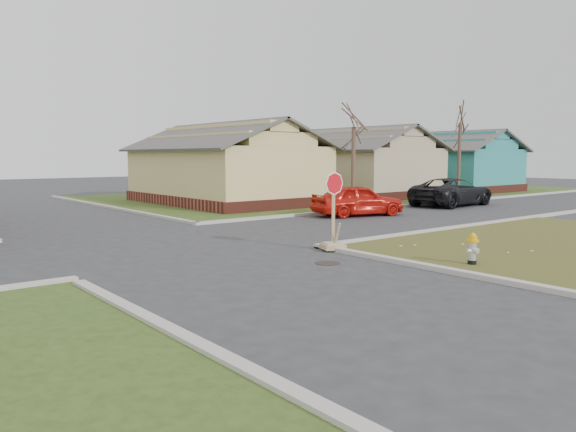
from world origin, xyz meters
TOP-DOWN VIEW (x-y plane):
  - ground at (0.00, 0.00)m, footprint 120.00×120.00m
  - verge_far_right at (22.00, 18.00)m, footprint 37.00×19.00m
  - curbs at (0.00, 5.00)m, footprint 80.00×40.00m
  - manhole at (2.20, -0.50)m, footprint 0.64×0.64m
  - side_house_yellow at (10.00, 16.50)m, footprint 7.60×11.60m
  - side_house_tan at (20.00, 16.50)m, footprint 7.60×11.60m
  - side_house_teal at (30.00, 16.50)m, footprint 7.60×11.60m
  - tree_mid_right at (14.00, 10.20)m, footprint 0.22×0.22m
  - tree_far_right at (24.00, 10.50)m, footprint 0.22×0.22m
  - fire_hydrant at (4.77, -3.02)m, footprint 0.29×0.29m
  - stop_sign at (3.64, 0.81)m, footprint 0.64×0.62m
  - red_sedan at (11.02, 6.98)m, footprint 4.55×2.80m
  - dark_pickup at (18.85, 7.39)m, footprint 5.60×2.88m

SIDE VIEW (x-z plane):
  - ground at x=0.00m, z-range 0.00..0.00m
  - curbs at x=0.00m, z-range -0.06..0.06m
  - manhole at x=2.20m, z-range 0.00..0.01m
  - verge_far_right at x=22.00m, z-range 0.00..0.05m
  - fire_hydrant at x=4.77m, z-range 0.09..0.88m
  - stop_sign at x=3.64m, z-range -0.59..1.65m
  - red_sedan at x=11.02m, z-range 0.00..1.45m
  - dark_pickup at x=18.85m, z-range 0.00..1.51m
  - tree_mid_right at x=14.00m, z-range 0.05..4.25m
  - side_house_yellow at x=10.00m, z-range -0.16..4.54m
  - side_house_tan at x=20.00m, z-range -0.16..4.54m
  - side_house_teal at x=30.00m, z-range -0.16..4.54m
  - tree_far_right at x=24.00m, z-range 0.05..4.81m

